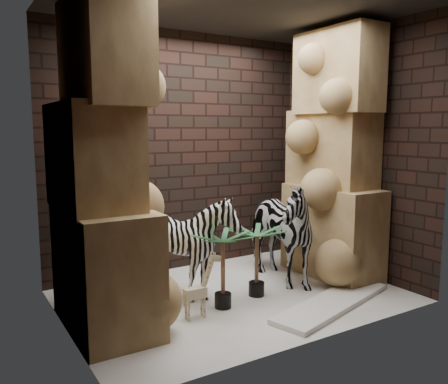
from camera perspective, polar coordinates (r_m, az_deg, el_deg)
floor at (r=5.10m, az=1.29°, el=-12.80°), size 3.50×3.50×0.00m
ceiling at (r=4.92m, az=1.40°, el=22.01°), size 3.50×3.50×0.00m
wall_back at (r=5.87m, az=-5.31°, el=4.92°), size 3.50×0.00×3.50m
wall_front at (r=3.79m, az=11.65°, el=3.18°), size 3.50×0.00×3.50m
wall_left at (r=4.10m, az=-19.70°, el=3.23°), size 0.00×3.00×3.00m
wall_right at (r=5.91m, az=15.80°, el=4.68°), size 0.00×3.00×3.00m
rock_pillar_left at (r=4.19m, az=-15.00°, el=3.51°), size 0.68×1.30×3.00m
rock_pillar_right at (r=5.67m, az=13.53°, el=4.64°), size 0.58×1.25×3.00m
zebra_right at (r=5.41m, az=6.30°, el=-3.67°), size 0.76×1.27×1.44m
zebra_left at (r=4.90m, az=-4.49°, el=-7.32°), size 1.21×1.35×1.03m
giraffe_toy at (r=4.45m, az=-3.62°, el=-11.58°), size 0.33×0.12×0.64m
palm_front at (r=5.01m, az=4.09°, el=-8.59°), size 0.36×0.36×0.76m
palm_back at (r=4.66m, az=-0.13°, el=-9.67°), size 0.36×0.36×0.79m
surfboard at (r=4.98m, az=13.38°, el=-13.23°), size 1.72×0.85×0.05m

